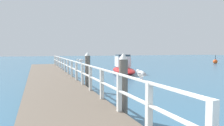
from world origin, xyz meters
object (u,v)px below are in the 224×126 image
at_px(dock_piling_near, 123,85).
at_px(dock_piling_far, 88,71).
at_px(seagull_background, 81,60).
at_px(channel_buoy, 215,61).
at_px(seagull_foreground, 141,73).
at_px(boat_1, 123,67).

relative_size(dock_piling_near, dock_piling_far, 1.00).
bearing_deg(seagull_background, channel_buoy, -55.68).
height_order(dock_piling_near, dock_piling_far, same).
xyz_separation_m(seagull_foreground, boat_1, (5.39, 13.52, -1.05)).
bearing_deg(seagull_foreground, dock_piling_far, 91.84).
bearing_deg(dock_piling_far, boat_1, 53.91).
height_order(dock_piling_near, seagull_background, dock_piling_near).
relative_size(dock_piling_far, boat_1, 0.38).
xyz_separation_m(dock_piling_far, channel_buoy, (24.72, 14.98, -0.69)).
bearing_deg(seagull_foreground, seagull_background, 95.19).
relative_size(boat_1, channel_buoy, 3.90).
relative_size(dock_piling_far, seagull_foreground, 4.34).
xyz_separation_m(dock_piling_far, seagull_background, (-0.39, -0.18, 0.59)).
distance_m(dock_piling_near, dock_piling_far, 4.78).
bearing_deg(dock_piling_near, channel_buoy, 38.63).
bearing_deg(dock_piling_near, boat_1, 66.73).
xyz_separation_m(seagull_foreground, seagull_background, (-0.01, 6.47, 0.00)).
relative_size(seagull_foreground, boat_1, 0.09).
bearing_deg(seagull_foreground, channel_buoy, 45.85).
xyz_separation_m(dock_piling_near, boat_1, (5.01, 11.65, -0.46)).
height_order(seagull_foreground, channel_buoy, seagull_foreground).
height_order(dock_piling_near, channel_buoy, dock_piling_near).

